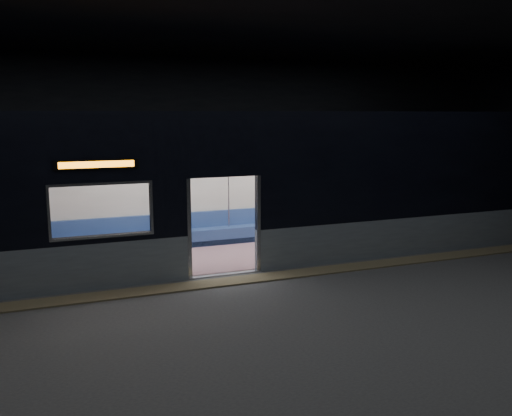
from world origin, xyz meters
TOP-DOWN VIEW (x-y plane):
  - station_floor at (0.00, 0.00)m, footprint 24.00×14.00m
  - station_envelope at (0.00, 0.00)m, footprint 24.00×14.00m
  - tactile_strip at (0.00, 0.55)m, footprint 22.80×0.50m
  - metro_car at (-0.00, 2.54)m, footprint 18.00×3.04m
  - passenger at (3.78, 3.55)m, footprint 0.49×0.78m
  - handbag at (3.74, 3.30)m, footprint 0.32×0.27m
  - transit_map at (3.42, 3.85)m, footprint 1.11×0.03m

SIDE VIEW (x-z plane):
  - station_floor at x=0.00m, z-range -0.01..0.00m
  - tactile_strip at x=0.00m, z-range 0.00..0.03m
  - handbag at x=3.74m, z-range 0.62..0.78m
  - passenger at x=3.78m, z-range 0.11..1.57m
  - transit_map at x=3.42m, z-range 1.15..1.87m
  - metro_car at x=0.00m, z-range 0.17..3.52m
  - station_envelope at x=0.00m, z-range 1.16..6.16m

